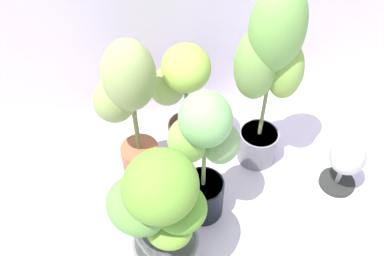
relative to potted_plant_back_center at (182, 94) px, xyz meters
The scene contains 7 objects.
ground_plane 0.65m from the potted_plant_back_center, 86.48° to the right, with size 8.00×8.00×0.00m, color silver.
potted_plant_back_center is the anchor object (origin of this frame).
potted_plant_center 0.42m from the potted_plant_back_center, 90.88° to the right, with size 0.33×0.25×0.74m.
potted_plant_front_left 0.69m from the potted_plant_back_center, 110.12° to the right, with size 0.43×0.38×0.70m.
potted_plant_back_right 0.45m from the potted_plant_back_center, 24.25° to the right, with size 0.36×0.30×1.02m.
potted_plant_back_left 0.31m from the potted_plant_back_center, 157.28° to the right, with size 0.35×0.31×0.83m.
floor_fan 0.86m from the potted_plant_back_center, 31.96° to the right, with size 0.21×0.21×0.31m.
Camera 1 is at (-0.36, -0.97, 1.76)m, focal length 38.96 mm.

